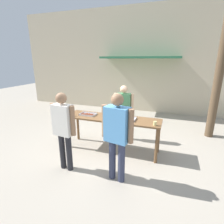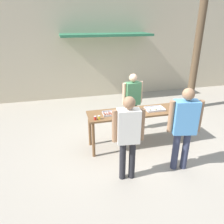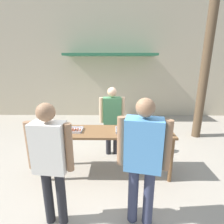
# 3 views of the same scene
# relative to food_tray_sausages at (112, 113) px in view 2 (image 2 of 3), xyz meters

# --- Properties ---
(ground_plane) EXTENTS (24.00, 24.00, 0.00)m
(ground_plane) POSITION_rel_food_tray_sausages_xyz_m (0.68, 0.00, -0.92)
(ground_plane) COLOR #A39989
(building_facade_back) EXTENTS (12.00, 1.11, 4.50)m
(building_facade_back) POSITION_rel_food_tray_sausages_xyz_m (0.68, 3.98, 1.34)
(building_facade_back) COLOR beige
(building_facade_back) RESTS_ON ground
(serving_table) EXTENTS (2.47, 0.65, 0.90)m
(serving_table) POSITION_rel_food_tray_sausages_xyz_m (0.68, 0.00, -0.13)
(serving_table) COLOR brown
(serving_table) RESTS_ON ground
(food_tray_sausages) EXTENTS (0.42, 0.27, 0.04)m
(food_tray_sausages) POSITION_rel_food_tray_sausages_xyz_m (0.00, 0.00, 0.00)
(food_tray_sausages) COLOR silver
(food_tray_sausages) RESTS_ON serving_table
(food_tray_buns) EXTENTS (0.45, 0.31, 0.06)m
(food_tray_buns) POSITION_rel_food_tray_sausages_xyz_m (1.06, -0.00, 0.00)
(food_tray_buns) COLOR silver
(food_tray_buns) RESTS_ON serving_table
(condiment_jar_mustard) EXTENTS (0.06, 0.06, 0.08)m
(condiment_jar_mustard) POSITION_rel_food_tray_sausages_xyz_m (-0.43, -0.21, 0.03)
(condiment_jar_mustard) COLOR #B22319
(condiment_jar_mustard) RESTS_ON serving_table
(condiment_jar_ketchup) EXTENTS (0.06, 0.06, 0.08)m
(condiment_jar_ketchup) POSITION_rel_food_tray_sausages_xyz_m (-0.34, -0.21, 0.03)
(condiment_jar_ketchup) COLOR gold
(condiment_jar_ketchup) RESTS_ON serving_table
(beer_cup) EXTENTS (0.08, 0.08, 0.10)m
(beer_cup) POSITION_rel_food_tray_sausages_xyz_m (1.77, -0.20, 0.03)
(beer_cup) COLOR #DBC67A
(beer_cup) RESTS_ON serving_table
(person_server_behind_table) EXTENTS (0.58, 0.26, 1.62)m
(person_server_behind_table) POSITION_rel_food_tray_sausages_xyz_m (0.76, 0.77, 0.05)
(person_server_behind_table) COLOR #232328
(person_server_behind_table) RESTS_ON ground
(person_customer_holding_hotdog) EXTENTS (0.59, 0.27, 1.70)m
(person_customer_holding_hotdog) POSITION_rel_food_tray_sausages_xyz_m (0.01, -1.13, 0.10)
(person_customer_holding_hotdog) COLOR #232328
(person_customer_holding_hotdog) RESTS_ON ground
(person_customer_with_cup) EXTENTS (0.65, 0.34, 1.76)m
(person_customer_with_cup) POSITION_rel_food_tray_sausages_xyz_m (1.17, -1.11, 0.13)
(person_customer_with_cup) COLOR #333851
(person_customer_with_cup) RESTS_ON ground
(utility_pole) EXTENTS (1.10, 0.24, 5.71)m
(utility_pole) POSITION_rel_food_tray_sausages_xyz_m (3.28, 1.84, 2.01)
(utility_pole) COLOR brown
(utility_pole) RESTS_ON ground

